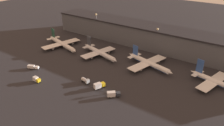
% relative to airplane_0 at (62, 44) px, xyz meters
% --- Properties ---
extents(ground, '(600.00, 600.00, 0.00)m').
position_rel_airplane_0_xyz_m(ground, '(69.26, -32.50, -3.16)').
color(ground, '#26262B').
extents(terminal_building, '(206.87, 24.38, 18.85)m').
position_rel_airplane_0_xyz_m(terminal_building, '(69.26, 45.00, 6.31)').
color(terminal_building, '#4C515B').
rests_on(terminal_building, ground).
extents(airplane_0, '(43.93, 34.90, 13.09)m').
position_rel_airplane_0_xyz_m(airplane_0, '(0.00, 0.00, 0.00)').
color(airplane_0, white).
rests_on(airplane_0, ground).
extents(airplane_1, '(40.89, 30.81, 12.93)m').
position_rel_airplane_0_xyz_m(airplane_1, '(37.87, 4.07, -0.05)').
color(airplane_1, silver).
rests_on(airplane_1, ground).
extents(airplane_2, '(40.26, 34.79, 12.43)m').
position_rel_airplane_0_xyz_m(airplane_2, '(78.29, 9.73, -0.02)').
color(airplane_2, white).
rests_on(airplane_2, ground).
extents(airplane_3, '(34.11, 31.26, 13.64)m').
position_rel_airplane_0_xyz_m(airplane_3, '(122.78, 10.97, -0.21)').
color(airplane_3, white).
rests_on(airplane_3, ground).
extents(service_vehicle_0, '(4.84, 7.50, 3.86)m').
position_rel_airplane_0_xyz_m(service_vehicle_0, '(66.19, -32.65, -1.05)').
color(service_vehicle_0, gold).
rests_on(service_vehicle_0, ground).
extents(service_vehicle_1, '(6.03, 3.31, 3.07)m').
position_rel_airplane_0_xyz_m(service_vehicle_1, '(55.05, -32.50, -1.40)').
color(service_vehicle_1, '#9EA3A8').
rests_on(service_vehicle_1, ground).
extents(service_vehicle_2, '(8.18, 5.37, 2.78)m').
position_rel_airplane_0_xyz_m(service_vehicle_2, '(12.42, -39.90, -1.55)').
color(service_vehicle_2, white).
rests_on(service_vehicle_2, ground).
extents(service_vehicle_4, '(5.05, 2.51, 3.45)m').
position_rel_airplane_0_xyz_m(service_vehicle_4, '(28.90, -49.53, -1.27)').
color(service_vehicle_4, gold).
rests_on(service_vehicle_4, ground).
extents(service_vehicle_5, '(7.26, 7.00, 3.52)m').
position_rel_airplane_0_xyz_m(service_vehicle_5, '(78.19, -34.94, -1.21)').
color(service_vehicle_5, '#282D38').
rests_on(service_vehicle_5, ground).
extents(lamp_post_0, '(1.80, 1.80, 23.59)m').
position_rel_airplane_0_xyz_m(lamp_post_0, '(10.14, 35.68, 11.96)').
color(lamp_post_0, slate).
rests_on(lamp_post_0, ground).
extents(lamp_post_1, '(1.80, 1.80, 21.10)m').
position_rel_airplane_0_xyz_m(lamp_post_1, '(71.71, 35.68, 10.56)').
color(lamp_post_1, slate).
rests_on(lamp_post_1, ground).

